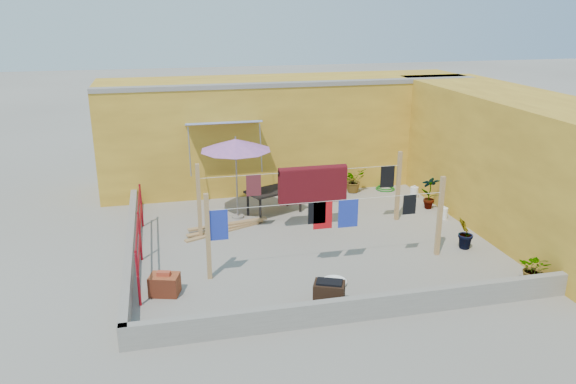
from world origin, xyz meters
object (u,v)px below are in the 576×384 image
at_px(water_jug_a, 443,213).
at_px(water_jug_b, 414,192).
at_px(brick_stack, 165,284).
at_px(green_hose, 385,188).
at_px(patio_umbrella, 236,145).
at_px(brazier, 329,294).
at_px(outdoor_table, 274,192).
at_px(white_basin, 334,282).
at_px(plant_back_a, 354,180).

relative_size(water_jug_a, water_jug_b, 0.95).
height_order(brick_stack, green_hose, brick_stack).
xyz_separation_m(water_jug_a, green_hose, (-0.50, 2.63, -0.11)).
height_order(patio_umbrella, brazier, patio_umbrella).
bearing_deg(brazier, outdoor_table, 89.84).
xyz_separation_m(patio_umbrella, white_basin, (1.32, -4.09, -1.88)).
xyz_separation_m(water_jug_b, green_hose, (-0.50, 0.90, -0.12)).
bearing_deg(outdoor_table, plant_back_a, 25.62).
relative_size(brazier, white_basin, 1.29).
height_order(brazier, plant_back_a, plant_back_a).
bearing_deg(water_jug_a, water_jug_b, 90.00).
height_order(outdoor_table, brazier, outdoor_table).
distance_m(outdoor_table, brazier, 4.94).
height_order(water_jug_a, water_jug_b, water_jug_b).
distance_m(water_jug_a, plant_back_a, 3.04).
height_order(white_basin, plant_back_a, plant_back_a).
xyz_separation_m(brick_stack, brazier, (2.91, -1.13, 0.04)).
xyz_separation_m(outdoor_table, white_basin, (0.34, -4.15, -0.57)).
bearing_deg(plant_back_a, brick_stack, -137.72).
bearing_deg(brick_stack, outdoor_table, 52.38).
distance_m(brazier, white_basin, 0.87).
relative_size(patio_umbrella, water_jug_b, 5.95).
xyz_separation_m(brazier, plant_back_a, (2.66, 6.20, 0.11)).
bearing_deg(outdoor_table, white_basin, -85.39).
distance_m(brick_stack, green_hose, 8.32).
distance_m(brazier, water_jug_a, 5.50).
distance_m(green_hose, plant_back_a, 1.07).
relative_size(brick_stack, water_jug_b, 1.75).
bearing_deg(brick_stack, brazier, -21.19).
relative_size(outdoor_table, white_basin, 3.19).
bearing_deg(green_hose, white_basin, -121.54).
xyz_separation_m(patio_umbrella, green_hose, (4.65, 1.33, -1.89)).
distance_m(outdoor_table, plant_back_a, 2.95).
xyz_separation_m(brick_stack, white_basin, (3.26, -0.35, -0.16)).
relative_size(brick_stack, green_hose, 1.10).
height_order(outdoor_table, green_hose, outdoor_table).
xyz_separation_m(patio_umbrella, brazier, (0.97, -4.87, -1.69)).
xyz_separation_m(patio_umbrella, water_jug_a, (5.15, -1.30, -1.78)).
xyz_separation_m(water_jug_a, water_jug_b, (0.00, 1.73, 0.01)).
bearing_deg(plant_back_a, green_hose, 0.00).
bearing_deg(outdoor_table, brazier, -90.16).
relative_size(outdoor_table, brick_stack, 2.57).
bearing_deg(green_hose, water_jug_b, -60.70).
xyz_separation_m(brazier, water_jug_a, (4.18, 3.57, -0.09)).
bearing_deg(brazier, green_hose, 59.33).
distance_m(patio_umbrella, brick_stack, 4.55).
relative_size(white_basin, water_jug_a, 1.49).
xyz_separation_m(brick_stack, water_jug_a, (7.10, 2.44, -0.05)).
relative_size(patio_umbrella, plant_back_a, 3.00).
bearing_deg(plant_back_a, white_basin, -113.09).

